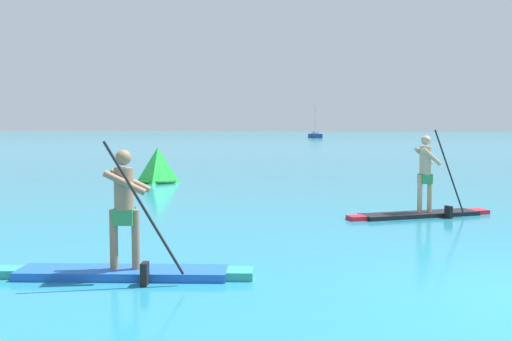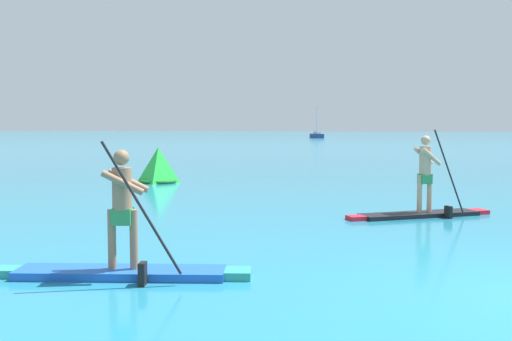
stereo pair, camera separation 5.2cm
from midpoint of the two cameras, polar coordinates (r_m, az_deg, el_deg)
name	(u,v)px [view 2 (the right image)]	position (r m, az deg, el deg)	size (l,w,h in m)	color
paddleboarder_near_left	(123,251)	(7.95, -12.89, -7.83)	(3.49, 1.22, 1.87)	blue
paddleboarder_mid_center	(422,198)	(13.39, 16.29, -2.67)	(3.14, 2.22, 2.00)	black
race_marker_buoy	(158,167)	(20.93, -9.58, 0.37)	(1.38, 1.38, 1.28)	green
sailboat_left_horizon	(317,134)	(102.63, 6.06, 3.67)	(3.21, 4.75, 5.63)	navy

